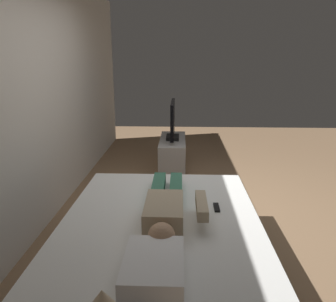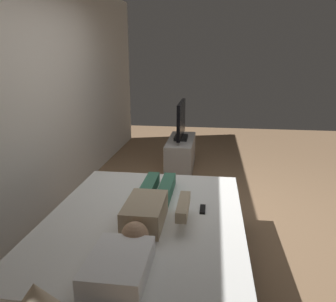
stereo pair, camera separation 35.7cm
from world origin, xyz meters
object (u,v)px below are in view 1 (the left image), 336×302
at_px(bed, 161,249).
at_px(remote, 216,207).
at_px(person, 167,207).
at_px(tv_stand, 173,154).
at_px(tv, 173,121).
at_px(pillow, 154,267).

height_order(bed, remote, remote).
relative_size(person, remote, 8.40).
xyz_separation_m(tv_stand, tv, (0.00, -0.00, 0.53)).
height_order(remote, tv, tv).
distance_m(person, tv_stand, 2.74).
height_order(bed, pillow, pillow).
relative_size(person, tv_stand, 1.15).
bearing_deg(pillow, tv_stand, -0.34).
bearing_deg(tv_stand, person, -179.51).
relative_size(bed, pillow, 4.30).
distance_m(person, tv, 2.72).
relative_size(pillow, remote, 3.20).
distance_m(tv_stand, tv, 0.53).
height_order(bed, tv, tv).
bearing_deg(bed, tv, -0.42).
relative_size(tv_stand, tv, 1.25).
xyz_separation_m(bed, person, (0.03, -0.04, 0.36)).
xyz_separation_m(pillow, remote, (0.89, -0.45, -0.05)).
xyz_separation_m(pillow, tv_stand, (3.45, -0.02, -0.35)).
xyz_separation_m(bed, pillow, (-0.71, 0.00, 0.34)).
bearing_deg(bed, pillow, 180.00).
bearing_deg(bed, tv_stand, -0.42).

